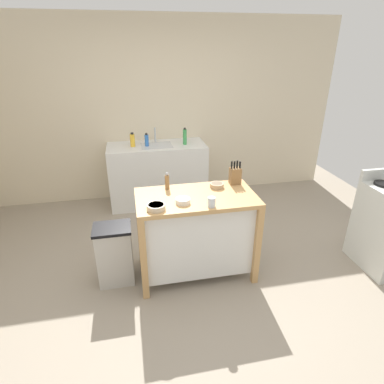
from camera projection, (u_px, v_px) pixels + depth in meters
The scene contains 15 objects.
ground_plane at pixel (192, 282), 3.24m from camera, with size 6.37×6.37×0.00m, color gray.
wall_back at pixel (162, 112), 4.70m from camera, with size 5.37×0.10×2.60m, color beige.
kitchen_island at pixel (196, 231), 3.19m from camera, with size 1.15×0.62×0.89m.
knife_block at pixel (235, 175), 3.26m from camera, with size 0.11×0.09×0.25m.
bowl_stoneware_deep at pixel (183, 201), 2.87m from camera, with size 0.13×0.13×0.05m.
bowl_ceramic_wide at pixel (156, 207), 2.76m from camera, with size 0.16×0.16×0.05m.
bowl_ceramic_small at pixel (217, 185), 3.19m from camera, with size 0.14×0.14×0.04m.
drinking_cup at pixel (212, 202), 2.80m from camera, with size 0.07×0.07×0.09m.
pepper_grinder at pixel (167, 181), 3.14m from camera, with size 0.04×0.04×0.18m.
trash_bin at pixel (115, 254), 3.13m from camera, with size 0.36×0.28×0.63m.
sink_counter at pixel (158, 174), 4.72m from camera, with size 1.40×0.60×0.90m.
sink_faucet at pixel (155, 135), 4.61m from camera, with size 0.02×0.02×0.22m.
bottle_spray_cleaner at pixel (185, 137), 4.52m from camera, with size 0.05×0.05×0.24m.
bottle_hand_soap at pixel (132, 140), 4.43m from camera, with size 0.07×0.07×0.20m.
bottle_dish_soap at pixel (147, 140), 4.46m from camera, with size 0.06×0.06×0.18m.
Camera 1 is at (-0.52, -2.50, 2.19)m, focal length 29.67 mm.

